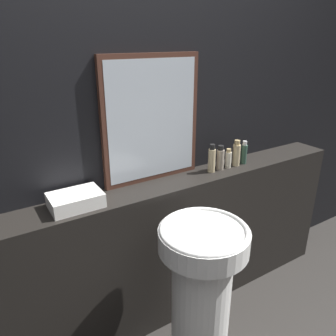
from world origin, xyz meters
TOP-DOWN VIEW (x-y plane):
  - wall_back at (0.00, 1.31)m, footprint 8.00×0.06m
  - vanity_counter at (0.00, 1.17)m, footprint 2.66×0.23m
  - pedestal_sink at (0.02, 0.75)m, footprint 0.41×0.41m
  - mirror at (0.05, 1.26)m, footprint 0.56×0.03m
  - towel_stack at (-0.42, 1.17)m, footprint 0.24×0.17m
  - shampoo_bottle at (0.40, 1.17)m, footprint 0.04×0.04m
  - conditioner_bottle at (0.46, 1.17)m, footprint 0.05×0.05m
  - lotion_bottle at (0.53, 1.17)m, footprint 0.04×0.04m
  - body_wash_bottle at (0.59, 1.17)m, footprint 0.05×0.05m
  - hand_soap_bottle at (0.65, 1.17)m, footprint 0.04×0.04m

SIDE VIEW (x-z plane):
  - vanity_counter at x=0.00m, z-range 0.00..0.89m
  - pedestal_sink at x=0.02m, z-range 0.05..0.90m
  - towel_stack at x=-0.42m, z-range 0.89..0.96m
  - lotion_bottle at x=0.53m, z-range 0.88..1.00m
  - hand_soap_bottle at x=0.65m, z-range 0.88..1.03m
  - conditioner_bottle at x=0.46m, z-range 0.88..1.03m
  - body_wash_bottle at x=0.59m, z-range 0.88..1.04m
  - shampoo_bottle at x=0.40m, z-range 0.88..1.05m
  - mirror at x=0.05m, z-range 0.89..1.56m
  - wall_back at x=0.00m, z-range 0.00..2.50m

